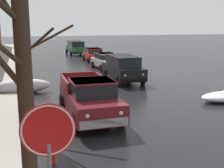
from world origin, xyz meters
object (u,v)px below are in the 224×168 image
at_px(fire_hydrant, 51,152).
at_px(stop_sign_at_corner, 49,149).
at_px(bare_tree_second_along_sidewalk, 22,51).
at_px(suv_green_queued_behind_truck, 76,47).
at_px(suv_black_parked_kerbside_close, 123,67).
at_px(sedan_red_parked_far_down_block, 94,54).
at_px(pickup_truck_maroon_approaching_near_lane, 89,97).
at_px(bare_tree_at_the_corner, 23,90).
at_px(sedan_white_parked_kerbside_mid, 106,61).

height_order(fire_hydrant, stop_sign_at_corner, stop_sign_at_corner).
bearing_deg(fire_hydrant, bare_tree_second_along_sidewalk, 99.99).
bearing_deg(suv_green_queued_behind_truck, fire_hydrant, -101.64).
bearing_deg(suv_black_parked_kerbside_close, sedan_red_parked_far_down_block, 86.37).
bearing_deg(stop_sign_at_corner, suv_green_queued_behind_truck, 79.15).
xyz_separation_m(pickup_truck_maroon_approaching_near_lane, stop_sign_at_corner, (-2.37, -7.98, 1.39)).
relative_size(pickup_truck_maroon_approaching_near_lane, sedan_red_parked_far_down_block, 1.33).
height_order(sedan_red_parked_far_down_block, stop_sign_at_corner, stop_sign_at_corner).
bearing_deg(bare_tree_at_the_corner, suv_green_queued_behind_truck, 78.20).
height_order(pickup_truck_maroon_approaching_near_lane, fire_hydrant, pickup_truck_maroon_approaching_near_lane).
xyz_separation_m(suv_black_parked_kerbside_close, stop_sign_at_corner, (-6.43, -15.19, 1.28)).
bearing_deg(sedan_white_parked_kerbside_mid, suv_green_queued_behind_truck, 91.80).
bearing_deg(pickup_truck_maroon_approaching_near_lane, suv_green_queued_behind_truck, 80.93).
xyz_separation_m(suv_green_queued_behind_truck, stop_sign_at_corner, (-6.54, -34.11, 1.28)).
bearing_deg(suv_black_parked_kerbside_close, pickup_truck_maroon_approaching_near_lane, -119.38).
distance_m(sedan_white_parked_kerbside_mid, fire_hydrant, 18.21).
xyz_separation_m(bare_tree_second_along_sidewalk, stop_sign_at_corner, (0.25, -7.62, -0.69)).
bearing_deg(suv_green_queued_behind_truck, bare_tree_second_along_sidewalk, -104.38).
distance_m(sedan_red_parked_far_down_block, stop_sign_at_corner, 27.73).
xyz_separation_m(bare_tree_at_the_corner, sedan_red_parked_far_down_block, (7.46, 25.35, -2.06)).
bearing_deg(fire_hydrant, suv_black_parked_kerbside_close, 61.26).
relative_size(bare_tree_at_the_corner, sedan_red_parked_far_down_block, 1.36).
height_order(suv_black_parked_kerbside_close, stop_sign_at_corner, stop_sign_at_corner).
xyz_separation_m(pickup_truck_maroon_approaching_near_lane, fire_hydrant, (-2.01, -3.85, -0.52)).
relative_size(sedan_red_parked_far_down_block, fire_hydrant, 5.60).
relative_size(bare_tree_second_along_sidewalk, pickup_truck_maroon_approaching_near_lane, 1.07).
distance_m(bare_tree_at_the_corner, pickup_truck_maroon_approaching_near_lane, 7.36).
height_order(bare_tree_second_along_sidewalk, fire_hydrant, bare_tree_second_along_sidewalk).
bearing_deg(fire_hydrant, pickup_truck_maroon_approaching_near_lane, 62.46).
bearing_deg(fire_hydrant, sedan_white_parked_kerbside_mid, 68.79).
height_order(suv_green_queued_behind_truck, fire_hydrant, suv_green_queued_behind_truck).
height_order(bare_tree_second_along_sidewalk, stop_sign_at_corner, bare_tree_second_along_sidewalk).
xyz_separation_m(bare_tree_second_along_sidewalk, sedan_white_parked_kerbside_mid, (7.20, 13.47, -2.21)).
bearing_deg(pickup_truck_maroon_approaching_near_lane, suv_black_parked_kerbside_close, 60.62).
relative_size(bare_tree_at_the_corner, bare_tree_second_along_sidewalk, 0.96).
bearing_deg(pickup_truck_maroon_approaching_near_lane, stop_sign_at_corner, -106.54).
relative_size(sedan_white_parked_kerbside_mid, stop_sign_at_corner, 1.36).
xyz_separation_m(sedan_red_parked_far_down_block, fire_hydrant, (-6.80, -22.62, -0.40)).
height_order(bare_tree_at_the_corner, suv_green_queued_behind_truck, bare_tree_at_the_corner).
xyz_separation_m(sedan_white_parked_kerbside_mid, fire_hydrant, (-6.59, -16.97, -0.39)).
relative_size(suv_black_parked_kerbside_close, sedan_white_parked_kerbside_mid, 1.16).
relative_size(sedan_white_parked_kerbside_mid, suv_green_queued_behind_truck, 0.88).
distance_m(suv_black_parked_kerbside_close, sedan_white_parked_kerbside_mid, 5.94).
height_order(sedan_red_parked_far_down_block, suv_green_queued_behind_truck, suv_green_queued_behind_truck).
distance_m(suv_black_parked_kerbside_close, stop_sign_at_corner, 16.54).
relative_size(suv_black_parked_kerbside_close, suv_green_queued_behind_truck, 1.02).
bearing_deg(suv_black_parked_kerbside_close, suv_green_queued_behind_truck, 89.66).
distance_m(bare_tree_at_the_corner, fire_hydrant, 3.73).
bearing_deg(stop_sign_at_corner, sedan_white_parked_kerbside_mid, 71.77).
bearing_deg(bare_tree_second_along_sidewalk, stop_sign_at_corner, -88.09).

